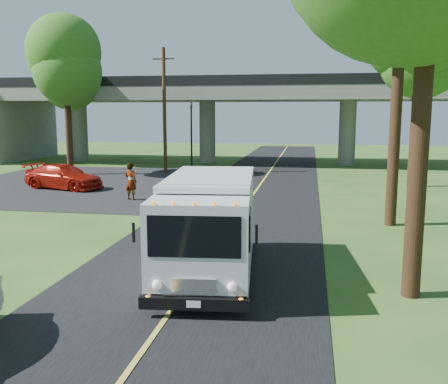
% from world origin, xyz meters
% --- Properties ---
extents(ground, '(120.00, 120.00, 0.00)m').
position_xyz_m(ground, '(0.00, 0.00, 0.00)').
color(ground, '#2E501C').
rests_on(ground, ground).
extents(road, '(7.00, 90.00, 0.02)m').
position_xyz_m(road, '(0.00, 10.00, 0.01)').
color(road, black).
rests_on(road, ground).
extents(parking_lot, '(16.00, 18.00, 0.01)m').
position_xyz_m(parking_lot, '(-11.00, 18.00, 0.01)').
color(parking_lot, black).
rests_on(parking_lot, ground).
extents(lane_line, '(0.12, 90.00, 0.01)m').
position_xyz_m(lane_line, '(0.00, 10.00, 0.03)').
color(lane_line, gold).
rests_on(lane_line, road).
extents(overpass, '(54.00, 10.00, 7.30)m').
position_xyz_m(overpass, '(0.00, 32.00, 4.56)').
color(overpass, slate).
rests_on(overpass, ground).
extents(traffic_signal, '(0.18, 0.22, 5.20)m').
position_xyz_m(traffic_signal, '(-6.00, 26.00, 3.20)').
color(traffic_signal, black).
rests_on(traffic_signal, ground).
extents(utility_pole, '(1.60, 0.26, 9.00)m').
position_xyz_m(utility_pole, '(-7.50, 24.00, 4.59)').
color(utility_pole, '#472D19').
rests_on(utility_pole, ground).
extents(tree_right_far, '(5.77, 5.67, 10.99)m').
position_xyz_m(tree_right_far, '(9.21, 19.84, 8.30)').
color(tree_right_far, '#382314').
rests_on(tree_right_far, ground).
extents(tree_left_lot, '(5.60, 5.50, 10.50)m').
position_xyz_m(tree_left_lot, '(-13.79, 21.84, 7.90)').
color(tree_left_lot, '#382314').
rests_on(tree_left_lot, ground).
extents(tree_left_far, '(5.26, 5.16, 9.89)m').
position_xyz_m(tree_left_far, '(-16.79, 27.84, 7.45)').
color(tree_left_far, '#382314').
rests_on(tree_left_far, ground).
extents(step_van, '(2.96, 6.60, 2.69)m').
position_xyz_m(step_van, '(0.31, 1.80, 1.46)').
color(step_van, silver).
rests_on(step_van, ground).
extents(red_sedan, '(5.25, 3.17, 1.42)m').
position_xyz_m(red_sedan, '(-11.20, 15.66, 0.71)').
color(red_sedan, '#9A1409').
rests_on(red_sedan, ground).
extents(pedestrian, '(0.81, 0.67, 1.92)m').
position_xyz_m(pedestrian, '(-5.97, 12.67, 0.96)').
color(pedestrian, gray).
rests_on(pedestrian, ground).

